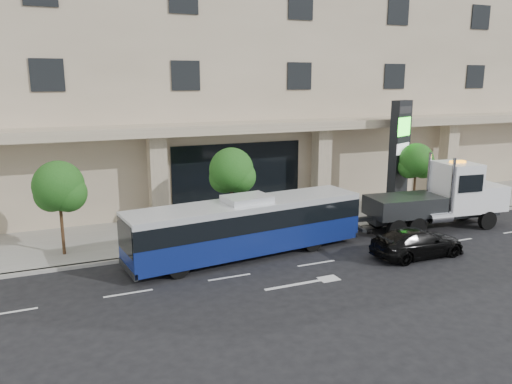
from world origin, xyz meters
TOP-DOWN VIEW (x-y plane):
  - ground at (0.00, 0.00)m, footprint 120.00×120.00m
  - sidewalk at (0.00, 5.00)m, footprint 120.00×6.00m
  - curb at (0.00, 2.00)m, footprint 120.00×0.30m
  - convention_center at (-0.00, 15.42)m, footprint 60.00×17.60m
  - tree_left at (-9.97, 3.59)m, footprint 2.27×2.20m
  - tree_mid at (-1.97, 3.59)m, footprint 2.28×2.20m
  - tree_right at (9.53, 3.59)m, footprint 2.10×2.00m
  - city_bus at (-2.39, 0.60)m, footprint 11.15×3.54m
  - tow_truck at (8.81, 0.59)m, footprint 8.74×2.93m
  - black_sedan at (4.61, -2.47)m, footprint 4.45×1.81m
  - signage_pylon at (9.02, 4.56)m, footprint 1.70×1.19m

SIDE VIEW (x-z plane):
  - ground at x=0.00m, z-range 0.00..0.00m
  - sidewalk at x=0.00m, z-range 0.00..0.15m
  - curb at x=0.00m, z-range 0.00..0.15m
  - black_sedan at x=4.61m, z-range 0.00..1.29m
  - city_bus at x=-2.39m, z-range 0.02..2.80m
  - tow_truck at x=8.81m, z-range -0.35..3.61m
  - tree_right at x=9.53m, z-range 1.01..5.06m
  - tree_left at x=-9.97m, z-range 1.00..5.22m
  - tree_mid at x=-1.97m, z-range 1.07..5.45m
  - signage_pylon at x=9.02m, z-range 0.20..6.66m
  - convention_center at x=0.00m, z-range -0.03..19.97m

